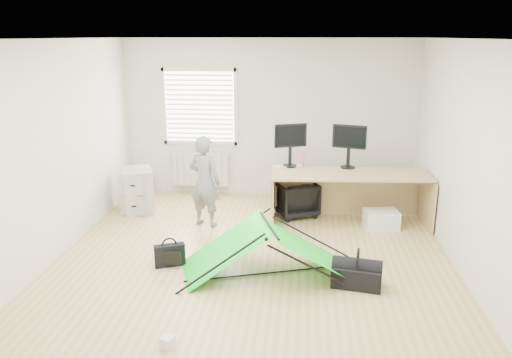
# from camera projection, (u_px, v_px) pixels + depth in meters

# --- Properties ---
(ground) EXTENTS (5.50, 5.50, 0.00)m
(ground) POSITION_uv_depth(u_px,v_px,m) (253.00, 260.00, 6.32)
(ground) COLOR tan
(ground) RESTS_ON ground
(back_wall) EXTENTS (5.00, 0.02, 2.70)m
(back_wall) POSITION_uv_depth(u_px,v_px,m) (269.00, 119.00, 8.58)
(back_wall) COLOR silver
(back_wall) RESTS_ON ground
(window) EXTENTS (1.20, 0.06, 1.20)m
(window) POSITION_uv_depth(u_px,v_px,m) (200.00, 107.00, 8.59)
(window) COLOR silver
(window) RESTS_ON back_wall
(radiator) EXTENTS (1.00, 0.12, 0.60)m
(radiator) POSITION_uv_depth(u_px,v_px,m) (201.00, 169.00, 8.86)
(radiator) COLOR silver
(radiator) RESTS_ON back_wall
(desk) EXTENTS (2.35, 0.88, 0.79)m
(desk) POSITION_uv_depth(u_px,v_px,m) (349.00, 199.00, 7.43)
(desk) COLOR tan
(desk) RESTS_ON ground
(filing_cabinet) EXTENTS (0.63, 0.72, 0.69)m
(filing_cabinet) POSITION_uv_depth(u_px,v_px,m) (138.00, 190.00, 8.01)
(filing_cabinet) COLOR #AEB0B4
(filing_cabinet) RESTS_ON ground
(monitor_left) EXTENTS (0.52, 0.29, 0.49)m
(monitor_left) POSITION_uv_depth(u_px,v_px,m) (290.00, 151.00, 7.64)
(monitor_left) COLOR black
(monitor_left) RESTS_ON desk
(monitor_right) EXTENTS (0.52, 0.25, 0.49)m
(monitor_right) POSITION_uv_depth(u_px,v_px,m) (348.00, 152.00, 7.56)
(monitor_right) COLOR black
(monitor_right) RESTS_ON desk
(keyboard) EXTENTS (0.46, 0.28, 0.02)m
(keyboard) POSITION_uv_depth(u_px,v_px,m) (287.00, 166.00, 7.69)
(keyboard) COLOR beige
(keyboard) RESTS_ON desk
(thermos) EXTENTS (0.09, 0.09, 0.24)m
(thermos) POSITION_uv_depth(u_px,v_px,m) (302.00, 159.00, 7.68)
(thermos) COLOR #B5656A
(thermos) RESTS_ON desk
(office_chair) EXTENTS (0.79, 0.80, 0.56)m
(office_chair) POSITION_uv_depth(u_px,v_px,m) (296.00, 198.00, 7.81)
(office_chair) COLOR black
(office_chair) RESTS_ON ground
(person) EXTENTS (0.58, 0.47, 1.36)m
(person) POSITION_uv_depth(u_px,v_px,m) (205.00, 181.00, 7.30)
(person) COLOR slate
(person) RESTS_ON ground
(kite) EXTENTS (2.19, 1.46, 0.63)m
(kite) POSITION_uv_depth(u_px,v_px,m) (269.00, 250.00, 5.85)
(kite) COLOR #14DB28
(kite) RESTS_ON ground
(storage_crate) EXTENTS (0.53, 0.41, 0.27)m
(storage_crate) POSITION_uv_depth(u_px,v_px,m) (381.00, 219.00, 7.33)
(storage_crate) COLOR white
(storage_crate) RESTS_ON ground
(tote_bag) EXTENTS (0.33, 0.20, 0.37)m
(tote_bag) POSITION_uv_depth(u_px,v_px,m) (142.00, 182.00, 9.00)
(tote_bag) COLOR teal
(tote_bag) RESTS_ON ground
(laptop_bag) EXTENTS (0.38, 0.25, 0.28)m
(laptop_bag) POSITION_uv_depth(u_px,v_px,m) (170.00, 255.00, 6.12)
(laptop_bag) COLOR black
(laptop_bag) RESTS_ON ground
(white_box) EXTENTS (0.14, 0.14, 0.11)m
(white_box) POSITION_uv_depth(u_px,v_px,m) (168.00, 342.00, 4.53)
(white_box) COLOR silver
(white_box) RESTS_ON ground
(duffel_bag) EXTENTS (0.59, 0.38, 0.24)m
(duffel_bag) POSITION_uv_depth(u_px,v_px,m) (357.00, 276.00, 5.62)
(duffel_bag) COLOR black
(duffel_bag) RESTS_ON ground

